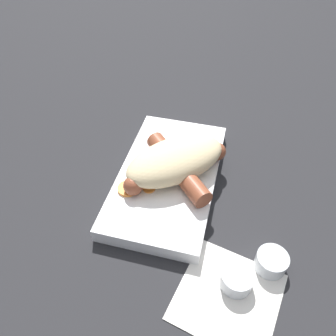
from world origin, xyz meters
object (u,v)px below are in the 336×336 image
sausage (177,168)px  condiment_cup_far (271,262)px  food_tray (168,177)px  condiment_cup_near (236,280)px  bread_roll (176,160)px

sausage → condiment_cup_far: sausage is taller
food_tray → condiment_cup_near: (0.15, 0.13, -0.00)m
food_tray → sausage: sausage is taller
bread_roll → sausage: 0.01m
food_tray → condiment_cup_far: 0.21m
bread_roll → condiment_cup_near: 0.20m
bread_roll → sausage: size_ratio=1.28×
bread_roll → condiment_cup_far: (0.12, 0.16, -0.04)m
sausage → condiment_cup_near: bearing=37.3°
sausage → bread_roll: bearing=-147.3°
food_tray → bread_roll: 0.04m
food_tray → condiment_cup_near: same height
food_tray → bread_roll: (-0.01, 0.01, 0.04)m
condiment_cup_near → condiment_cup_far: 0.06m
bread_roll → condiment_cup_far: bearing=53.2°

